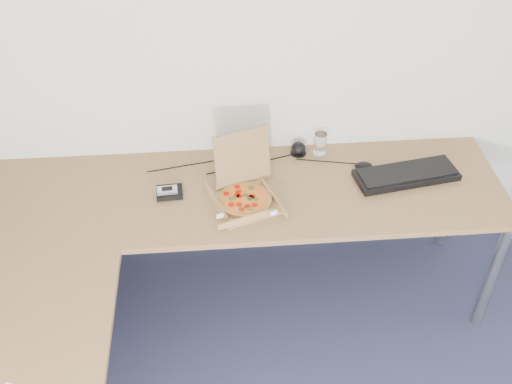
{
  "coord_description": "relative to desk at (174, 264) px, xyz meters",
  "views": [
    {
      "loc": [
        -0.62,
        -0.83,
        2.59
      ],
      "look_at": [
        -0.45,
        1.28,
        0.82
      ],
      "focal_mm": 42.74,
      "sensor_mm": 36.0,
      "label": 1
    }
  ],
  "objects": [
    {
      "name": "room_shell",
      "position": [
        0.82,
        -0.97,
        0.55
      ],
      "size": [
        3.5,
        3.5,
        2.5
      ],
      "primitive_type": null,
      "color": "silver",
      "rests_on": "ground"
    },
    {
      "name": "desk",
      "position": [
        0.0,
        0.0,
        0.0
      ],
      "size": [
        2.5,
        2.2,
        0.73
      ],
      "color": "olive",
      "rests_on": "ground"
    },
    {
      "name": "pizza_box",
      "position": [
        0.32,
        0.35,
        0.06
      ],
      "size": [
        0.28,
        0.32,
        0.28
      ],
      "rotation": [
        0.0,
        0.0,
        0.33
      ],
      "color": "#AD824E",
      "rests_on": "desk"
    },
    {
      "name": "drinking_glass",
      "position": [
        0.74,
        0.7,
        0.09
      ],
      "size": [
        0.06,
        0.06,
        0.11
      ],
      "primitive_type": "cylinder",
      "color": "silver",
      "rests_on": "desk"
    },
    {
      "name": "keyboard",
      "position": [
        1.12,
        0.46,
        0.05
      ],
      "size": [
        0.52,
        0.26,
        0.03
      ],
      "primitive_type": "cube",
      "rotation": [
        0.0,
        0.0,
        0.17
      ],
      "color": "black",
      "rests_on": "desk"
    },
    {
      "name": "mouse",
      "position": [
        0.93,
        0.55,
        0.05
      ],
      "size": [
        0.1,
        0.07,
        0.03
      ],
      "primitive_type": "ellipsoid",
      "rotation": [
        0.0,
        0.0,
        0.19
      ],
      "color": "black",
      "rests_on": "desk"
    },
    {
      "name": "wallet",
      "position": [
        -0.03,
        0.43,
        0.04
      ],
      "size": [
        0.13,
        0.11,
        0.02
      ],
      "primitive_type": "cube",
      "rotation": [
        0.0,
        0.0,
        0.06
      ],
      "color": "black",
      "rests_on": "desk"
    },
    {
      "name": "phone",
      "position": [
        -0.04,
        0.43,
        0.06
      ],
      "size": [
        0.1,
        0.06,
        0.02
      ],
      "primitive_type": "cube",
      "rotation": [
        0.0,
        0.0,
        0.09
      ],
      "color": "#B2B5BA",
      "rests_on": "wallet"
    },
    {
      "name": "dome_speaker",
      "position": [
        0.62,
        0.71,
        0.06
      ],
      "size": [
        0.08,
        0.08,
        0.07
      ],
      "primitive_type": "ellipsoid",
      "color": "black",
      "rests_on": "desk"
    },
    {
      "name": "cable_bundle",
      "position": [
        0.38,
        0.63,
        0.03
      ],
      "size": [
        0.53,
        0.11,
        0.01
      ],
      "primitive_type": null,
      "rotation": [
        0.0,
        0.0,
        0.14
      ],
      "color": "black",
      "rests_on": "desk"
    }
  ]
}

